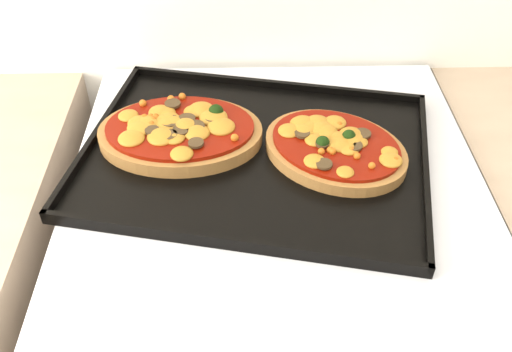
{
  "coord_description": "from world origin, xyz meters",
  "views": [
    {
      "loc": [
        -0.01,
        1.09,
        1.45
      ],
      "look_at": [
        0.01,
        1.69,
        0.92
      ],
      "focal_mm": 40.0,
      "sensor_mm": 36.0,
      "label": 1
    }
  ],
  "objects_px": {
    "baking_tray": "(255,152)",
    "pizza_right": "(335,147)",
    "stove": "(272,347)",
    "pizza_left": "(180,131)"
  },
  "relations": [
    {
      "from": "baking_tray",
      "to": "stove",
      "type": "bearing_deg",
      "value": -37.88
    },
    {
      "from": "stove",
      "to": "pizza_right",
      "type": "height_order",
      "value": "pizza_right"
    },
    {
      "from": "baking_tray",
      "to": "pizza_right",
      "type": "distance_m",
      "value": 0.12
    },
    {
      "from": "baking_tray",
      "to": "pizza_right",
      "type": "bearing_deg",
      "value": 8.17
    },
    {
      "from": "baking_tray",
      "to": "pizza_left",
      "type": "relative_size",
      "value": 2.02
    },
    {
      "from": "pizza_right",
      "to": "pizza_left",
      "type": "bearing_deg",
      "value": 169.69
    },
    {
      "from": "stove",
      "to": "pizza_left",
      "type": "distance_m",
      "value": 0.51
    },
    {
      "from": "baking_tray",
      "to": "pizza_right",
      "type": "xyz_separation_m",
      "value": [
        0.12,
        -0.01,
        0.01
      ]
    },
    {
      "from": "stove",
      "to": "pizza_right",
      "type": "relative_size",
      "value": 4.29
    },
    {
      "from": "stove",
      "to": "baking_tray",
      "type": "distance_m",
      "value": 0.47
    }
  ]
}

